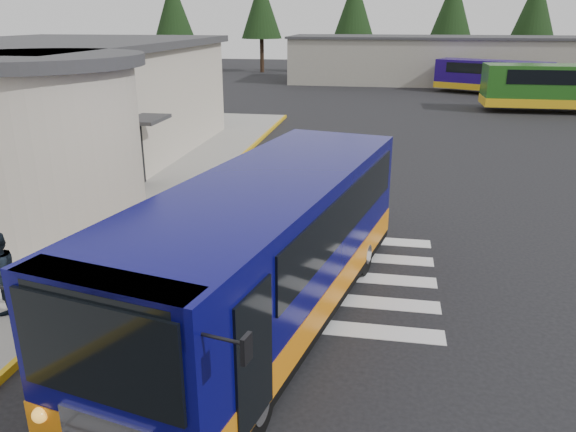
% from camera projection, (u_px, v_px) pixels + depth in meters
% --- Properties ---
extents(ground, '(140.00, 140.00, 0.00)m').
position_uv_depth(ground, '(294.00, 259.00, 14.35)').
color(ground, black).
rests_on(ground, ground).
extents(sidewalk, '(10.00, 34.00, 0.15)m').
position_uv_depth(sidewalk, '(58.00, 192.00, 19.52)').
color(sidewalk, gray).
rests_on(sidewalk, ground).
extents(curb_strip, '(0.12, 34.00, 0.16)m').
position_uv_depth(curb_strip, '(194.00, 200.00, 18.70)').
color(curb_strip, gold).
rests_on(curb_strip, ground).
extents(station_building, '(12.70, 18.70, 4.80)m').
position_uv_depth(station_building, '(48.00, 107.00, 21.69)').
color(station_building, '#C0B5A2').
rests_on(station_building, ground).
extents(crosswalk, '(8.00, 5.35, 0.01)m').
position_uv_depth(crosswalk, '(269.00, 270.00, 13.69)').
color(crosswalk, silver).
rests_on(crosswalk, ground).
extents(depot_building, '(26.40, 8.40, 4.20)m').
position_uv_depth(depot_building, '(434.00, 60.00, 51.61)').
color(depot_building, gray).
rests_on(depot_building, ground).
extents(tree_line, '(58.40, 4.40, 10.00)m').
position_uv_depth(tree_line, '(435.00, 7.00, 57.42)').
color(tree_line, black).
rests_on(tree_line, ground).
extents(transit_bus, '(5.24, 10.82, 2.97)m').
position_uv_depth(transit_bus, '(267.00, 255.00, 11.03)').
color(transit_bus, '#080756').
rests_on(transit_bus, ground).
extents(pedestrian_a, '(0.53, 0.67, 1.61)m').
position_uv_depth(pedestrian_a, '(72.00, 222.00, 14.15)').
color(pedestrian_a, black).
rests_on(pedestrian_a, sidewalk).
extents(pedestrian_b, '(0.66, 0.84, 1.71)m').
position_uv_depth(pedestrian_b, '(0.00, 274.00, 11.21)').
color(pedestrian_b, black).
rests_on(pedestrian_b, sidewalk).
extents(bollard, '(0.09, 0.09, 1.07)m').
position_uv_depth(bollard, '(30.00, 311.00, 10.43)').
color(bollard, black).
rests_on(bollard, sidewalk).
extents(far_bus_a, '(8.90, 6.02, 2.25)m').
position_uv_depth(far_bus_a, '(492.00, 75.00, 44.43)').
color(far_bus_a, '#1C0863').
rests_on(far_bus_a, ground).
extents(far_bus_b, '(10.00, 2.92, 2.57)m').
position_uv_depth(far_bus_b, '(564.00, 86.00, 35.85)').
color(far_bus_b, '#1E5416').
rests_on(far_bus_b, ground).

